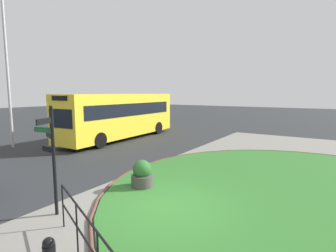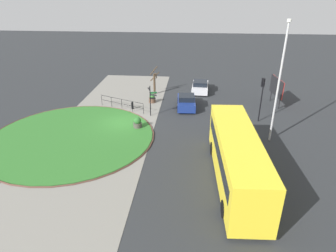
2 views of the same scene
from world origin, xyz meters
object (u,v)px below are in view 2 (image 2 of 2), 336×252
at_px(planter_kerbside, 152,98).
at_px(bus_yellow, 237,158).
at_px(lamppost_tall, 279,81).
at_px(street_tree_bare, 154,82).
at_px(traffic_light_near, 262,90).
at_px(planter_near_signpost, 138,123).
at_px(car_near_lane, 200,87).
at_px(car_far_lane, 186,102).
at_px(bollard_foreground, 132,105).
at_px(signpost_directional, 151,99).
at_px(billboard_left, 277,87).

bearing_deg(planter_kerbside, bus_yellow, 27.90).
xyz_separation_m(lamppost_tall, street_tree_bare, (-10.78, -11.10, -3.62)).
bearing_deg(traffic_light_near, street_tree_bare, 55.16).
relative_size(bus_yellow, planter_near_signpost, 10.07).
bearing_deg(planter_near_signpost, car_near_lane, 151.90).
bearing_deg(car_far_lane, bollard_foreground, 95.32).
relative_size(car_far_lane, planter_kerbside, 3.89).
relative_size(bollard_foreground, street_tree_bare, 0.24).
relative_size(bollard_foreground, lamppost_tall, 0.08).
xyz_separation_m(traffic_light_near, street_tree_bare, (-6.85, -10.89, -1.55)).
xyz_separation_m(bollard_foreground, lamppost_tall, (5.79, 12.82, 4.70)).
bearing_deg(bus_yellow, bollard_foreground, 35.13).
height_order(lamppost_tall, street_tree_bare, lamppost_tall).
height_order(traffic_light_near, planter_kerbside, traffic_light_near).
relative_size(car_far_lane, traffic_light_near, 0.97).
xyz_separation_m(signpost_directional, billboard_left, (-4.20, 12.92, 0.14)).
distance_m(traffic_light_near, planter_kerbside, 11.76).
xyz_separation_m(planter_kerbside, street_tree_bare, (-2.92, -0.11, 1.01)).
distance_m(car_far_lane, street_tree_bare, 5.76).
xyz_separation_m(car_near_lane, lamppost_tall, (12.07, 5.68, 4.47)).
bearing_deg(billboard_left, lamppost_tall, -22.63).
bearing_deg(lamppost_tall, street_tree_bare, -134.15).
height_order(bollard_foreground, car_far_lane, car_far_lane).
xyz_separation_m(signpost_directional, lamppost_tall, (4.20, 10.59, 3.29)).
height_order(planter_kerbside, street_tree_bare, street_tree_bare).
relative_size(car_near_lane, traffic_light_near, 0.99).
xyz_separation_m(car_far_lane, planter_near_signpost, (5.31, -4.23, -0.19)).
relative_size(signpost_directional, bollard_foreground, 3.90).
height_order(bollard_foreground, planter_near_signpost, planter_near_signpost).
bearing_deg(car_far_lane, bus_yellow, -167.21).
relative_size(bus_yellow, planter_kerbside, 10.24).
bearing_deg(traffic_light_near, signpost_directional, 85.83).
xyz_separation_m(car_near_lane, street_tree_bare, (1.29, -5.42, 0.85)).
distance_m(bus_yellow, planter_kerbside, 15.81).
distance_m(bus_yellow, planter_near_signpost, 10.81).
bearing_deg(signpost_directional, bus_yellow, 34.18).
bearing_deg(billboard_left, planter_kerbside, -94.82).
xyz_separation_m(signpost_directional, bus_yellow, (10.26, 6.97, -0.03)).
distance_m(signpost_directional, car_far_lane, 4.31).
distance_m(car_near_lane, billboard_left, 8.90).
distance_m(car_far_lane, billboard_left, 9.78).
relative_size(bus_yellow, lamppost_tall, 1.11).
bearing_deg(traffic_light_near, car_near_lane, 31.19).
relative_size(billboard_left, street_tree_bare, 1.02).
bearing_deg(planter_kerbside, car_near_lane, 128.37).
xyz_separation_m(car_far_lane, billboard_left, (-1.79, 9.53, 1.28)).
xyz_separation_m(car_far_lane, traffic_light_near, (2.68, 6.99, 2.37)).
xyz_separation_m(traffic_light_near, billboard_left, (-4.47, 2.54, -1.09)).
bearing_deg(bollard_foreground, signpost_directional, 54.51).
xyz_separation_m(planter_near_signpost, planter_kerbside, (-6.57, 0.44, -0.00)).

